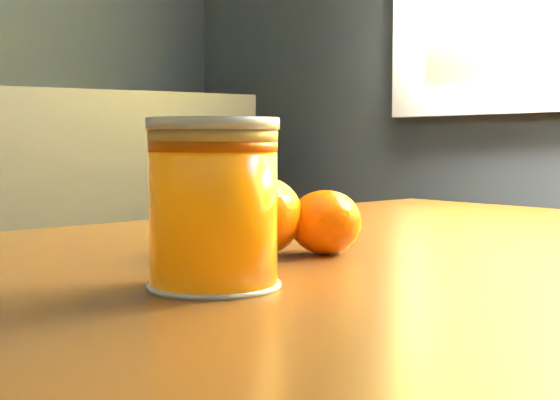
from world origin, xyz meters
TOP-DOWN VIEW (x-y plane):
  - table at (0.99, 0.01)m, footprint 1.03×0.80m
  - juice_glass at (0.82, -0.05)m, footprint 0.08×0.08m
  - orange_front at (0.91, 0.04)m, footprint 0.08×0.08m
  - orange_back at (0.96, 0.02)m, footprint 0.07×0.07m

SIDE VIEW (x-z plane):
  - table at x=0.99m, z-range 0.26..0.97m
  - orange_back at x=0.96m, z-range 0.70..0.75m
  - orange_front at x=0.91m, z-range 0.70..0.77m
  - juice_glass at x=0.82m, z-range 0.70..0.80m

